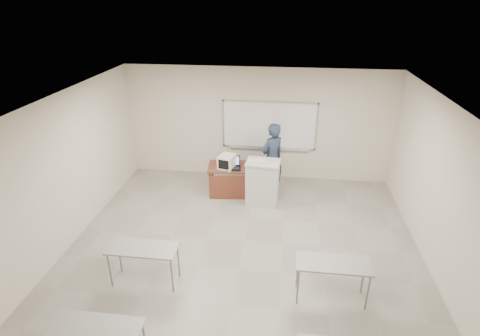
# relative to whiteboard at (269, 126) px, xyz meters

# --- Properties ---
(floor) EXTENTS (7.00, 8.00, 0.01)m
(floor) POSITION_rel_whiteboard_xyz_m (-0.30, -3.97, -1.49)
(floor) COLOR gray
(floor) RESTS_ON ground
(whiteboard) EXTENTS (2.48, 0.10, 1.31)m
(whiteboard) POSITION_rel_whiteboard_xyz_m (0.00, 0.00, 0.00)
(whiteboard) COLOR white
(whiteboard) RESTS_ON floor
(student_desks) EXTENTS (4.40, 2.20, 0.73)m
(student_desks) POSITION_rel_whiteboard_xyz_m (-0.30, -5.32, -0.81)
(student_desks) COLOR gray
(student_desks) RESTS_ON floor
(instructor_desk) EXTENTS (1.48, 0.74, 0.75)m
(instructor_desk) POSITION_rel_whiteboard_xyz_m (-0.70, -1.15, -0.93)
(instructor_desk) COLOR brown
(instructor_desk) RESTS_ON floor
(podium) EXTENTS (0.78, 0.57, 1.10)m
(podium) POSITION_rel_whiteboard_xyz_m (-0.05, -1.47, -0.93)
(podium) COLOR #B7B3AE
(podium) RESTS_ON floor
(crt_monitor) EXTENTS (0.36, 0.41, 0.34)m
(crt_monitor) POSITION_rel_whiteboard_xyz_m (-0.95, -1.16, -0.57)
(crt_monitor) COLOR beige
(crt_monitor) RESTS_ON instructor_desk
(laptop) EXTENTS (0.37, 0.34, 0.27)m
(laptop) POSITION_rel_whiteboard_xyz_m (-0.80, -1.16, -0.67)
(laptop) COLOR black
(laptop) RESTS_ON instructor_desk
(mouse) EXTENTS (0.11, 0.09, 0.04)m
(mouse) POSITION_rel_whiteboard_xyz_m (-0.15, -1.24, -0.71)
(mouse) COLOR #B3B7BB
(mouse) RESTS_ON instructor_desk
(keyboard) EXTENTS (0.42, 0.17, 0.02)m
(keyboard) POSITION_rel_whiteboard_xyz_m (-0.20, -1.39, -0.37)
(keyboard) COLOR beige
(keyboard) RESTS_ON podium
(presenter) EXTENTS (0.79, 0.78, 1.84)m
(presenter) POSITION_rel_whiteboard_xyz_m (0.13, -0.86, -0.56)
(presenter) COLOR black
(presenter) RESTS_ON floor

